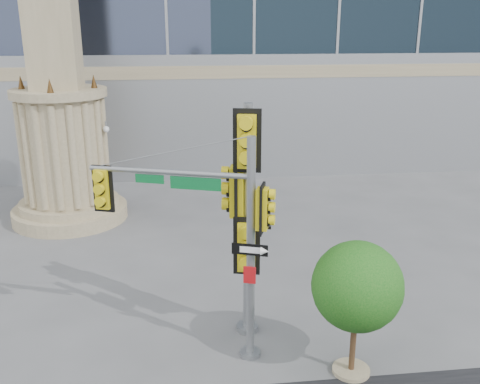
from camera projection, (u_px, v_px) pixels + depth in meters
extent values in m
plane|color=#545456|center=(253.00, 333.00, 13.37)|extent=(120.00, 120.00, 0.00)
cylinder|color=gray|center=(71.00, 212.00, 21.13)|extent=(4.40, 4.40, 0.50)
cylinder|color=gray|center=(70.00, 203.00, 21.01)|extent=(3.80, 3.80, 0.30)
cylinder|color=gray|center=(64.00, 149.00, 20.36)|extent=(3.00, 3.00, 4.00)
cylinder|color=gray|center=(59.00, 93.00, 19.71)|extent=(3.50, 3.50, 0.30)
cone|color=#472D14|center=(94.00, 81.00, 19.73)|extent=(0.24, 0.24, 0.50)
cone|color=#472D14|center=(21.00, 82.00, 19.44)|extent=(0.24, 0.24, 0.50)
cylinder|color=slate|center=(250.00, 353.00, 12.47)|extent=(0.49, 0.49, 0.10)
cylinder|color=slate|center=(251.00, 253.00, 11.70)|extent=(0.19, 0.19, 5.20)
cylinder|color=slate|center=(168.00, 172.00, 11.53)|extent=(3.49, 1.28, 0.12)
cube|color=#0B642E|center=(196.00, 184.00, 11.46)|extent=(1.08, 0.39, 0.28)
cube|color=yellow|center=(103.00, 189.00, 11.98)|extent=(0.53, 0.38, 1.08)
cube|color=yellow|center=(262.00, 209.00, 11.34)|extent=(0.38, 0.53, 1.08)
cube|color=black|center=(250.00, 250.00, 11.55)|extent=(0.76, 0.28, 0.26)
cube|color=red|center=(250.00, 275.00, 11.73)|extent=(0.27, 0.11, 0.40)
cylinder|color=slate|center=(247.00, 327.00, 13.50)|extent=(0.55, 0.55, 0.14)
cylinder|color=slate|center=(248.00, 224.00, 12.65)|extent=(0.21, 0.21, 5.73)
cube|color=yellow|center=(247.00, 141.00, 11.79)|extent=(0.68, 0.45, 1.43)
cube|color=yellow|center=(237.00, 191.00, 12.43)|extent=(0.45, 0.68, 1.43)
cube|color=yellow|center=(247.00, 246.00, 12.55)|extent=(0.68, 0.45, 1.43)
cube|color=black|center=(256.00, 224.00, 12.48)|extent=(0.70, 0.19, 0.23)
cylinder|color=gray|center=(351.00, 370.00, 11.87)|extent=(0.83, 0.83, 0.09)
cylinder|color=#382314|center=(353.00, 339.00, 11.63)|extent=(0.13, 0.13, 1.66)
sphere|color=#114E11|center=(357.00, 286.00, 11.24)|extent=(1.94, 1.94, 1.94)
sphere|color=#114E11|center=(371.00, 292.00, 11.59)|extent=(1.20, 1.20, 1.20)
sphere|color=#114E11|center=(345.00, 302.00, 11.06)|extent=(1.01, 1.01, 1.01)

